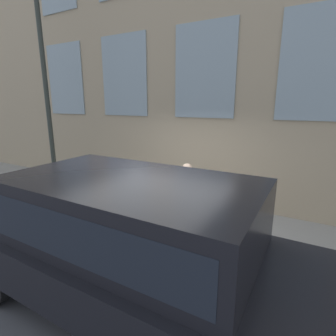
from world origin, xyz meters
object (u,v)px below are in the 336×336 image
Objects in this scene: street_lamp at (40,37)px; fire_hydrant at (149,212)px; parked_truck_charcoal_near at (128,234)px; person at (187,189)px.

fire_hydrant is at bearing -99.33° from street_lamp.
fire_hydrant is 0.10× the size of street_lamp.
parked_truck_charcoal_near is at bearing -117.31° from street_lamp.
street_lamp is (0.59, 3.59, 3.73)m from fire_hydrant.
parked_truck_charcoal_near reaches higher than person.
street_lamp is (0.10, 4.18, 3.29)m from person.
fire_hydrant is 5.21m from street_lamp.
street_lamp is at bearing 80.67° from fire_hydrant.
person reaches higher than fire_hydrant.
fire_hydrant is 0.88m from person.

